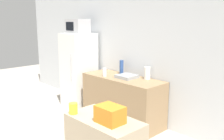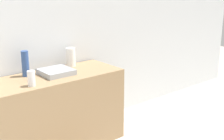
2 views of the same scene
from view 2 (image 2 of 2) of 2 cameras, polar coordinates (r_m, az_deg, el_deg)
The scene contains 6 objects.
wall_back at distance 3.80m, azimuth -14.10°, elevation 5.98°, with size 8.00×0.06×2.60m, color silver.
counter at distance 3.72m, azimuth -11.02°, elevation -7.76°, with size 1.69×0.64×0.90m, color #937551.
sink_basin at distance 3.61m, azimuth -10.17°, elevation -0.32°, with size 0.34×0.34×0.06m, color #9EA3A8.
bottle_tall at distance 3.60m, azimuth -15.57°, elevation 1.14°, with size 0.08×0.08×0.29m, color #2D4C8C.
bottle_short at distance 3.25m, azimuth -14.54°, elevation -1.51°, with size 0.08×0.08×0.16m, color silver.
paper_towel_roll at distance 3.92m, azimuth -7.55°, elevation 2.36°, with size 0.11×0.11×0.23m, color white.
Camera 2 is at (-1.60, -0.02, 1.92)m, focal length 50.00 mm.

